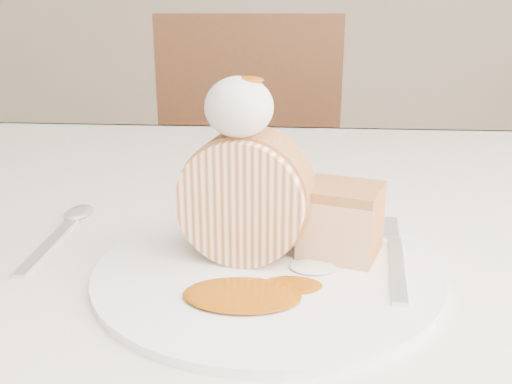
{
  "coord_description": "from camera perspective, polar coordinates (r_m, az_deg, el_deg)",
  "views": [
    {
      "loc": [
        0.06,
        -0.42,
        0.97
      ],
      "look_at": [
        0.03,
        0.04,
        0.82
      ],
      "focal_mm": 40.0,
      "sensor_mm": 36.0,
      "label": 1
    }
  ],
  "objects": [
    {
      "name": "table",
      "position": [
        0.69,
        -1.27,
        -8.4
      ],
      "size": [
        1.4,
        0.9,
        0.75
      ],
      "color": "silver",
      "rests_on": "ground"
    },
    {
      "name": "chair_far",
      "position": [
        1.57,
        -0.38,
        2.46
      ],
      "size": [
        0.45,
        0.45,
        0.95
      ],
      "rotation": [
        0.0,
        0.0,
        3.16
      ],
      "color": "brown",
      "rests_on": "ground"
    },
    {
      "name": "plate",
      "position": [
        0.5,
        1.07,
        -7.8
      ],
      "size": [
        0.37,
        0.37,
        0.01
      ],
      "primitive_type": "cylinder",
      "rotation": [
        0.0,
        0.0,
        -0.32
      ],
      "color": "white",
      "rests_on": "table"
    },
    {
      "name": "roulade_slice",
      "position": [
        0.5,
        -1.0,
        -0.48
      ],
      "size": [
        0.12,
        0.08,
        0.11
      ],
      "primitive_type": "cylinder",
      "rotation": [
        1.57,
        0.0,
        -0.15
      ],
      "color": "#FFDDB1",
      "rests_on": "plate"
    },
    {
      "name": "cake_chunk",
      "position": [
        0.51,
        8.49,
        -3.24
      ],
      "size": [
        0.08,
        0.08,
        0.05
      ],
      "primitive_type": "cube",
      "rotation": [
        0.0,
        0.0,
        -0.32
      ],
      "color": "#B37743",
      "rests_on": "plate"
    },
    {
      "name": "whipped_cream",
      "position": [
        0.47,
        -1.71,
        8.48
      ],
      "size": [
        0.06,
        0.06,
        0.05
      ],
      "primitive_type": "ellipsoid",
      "color": "white",
      "rests_on": "roulade_slice"
    },
    {
      "name": "caramel_drizzle",
      "position": [
        0.46,
        -0.97,
        11.92
      ],
      "size": [
        0.03,
        0.02,
        0.01
      ],
      "primitive_type": "ellipsoid",
      "color": "#8E4305",
      "rests_on": "whipped_cream"
    },
    {
      "name": "caramel_pool",
      "position": [
        0.44,
        -1.41,
        -10.23
      ],
      "size": [
        0.11,
        0.09,
        0.0
      ],
      "primitive_type": null,
      "rotation": [
        0.0,
        0.0,
        -0.32
      ],
      "color": "#8E4305",
      "rests_on": "plate"
    },
    {
      "name": "fork",
      "position": [
        0.5,
        13.93,
        -7.38
      ],
      "size": [
        0.04,
        0.18,
        0.0
      ],
      "primitive_type": "cube",
      "rotation": [
        0.0,
        0.0,
        -0.12
      ],
      "color": "silver",
      "rests_on": "plate"
    },
    {
      "name": "spoon",
      "position": [
        0.58,
        -20.04,
        -5.05
      ],
      "size": [
        0.03,
        0.16,
        0.0
      ],
      "primitive_type": "cube",
      "rotation": [
        0.0,
        0.0,
        0.04
      ],
      "color": "silver",
      "rests_on": "table"
    }
  ]
}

